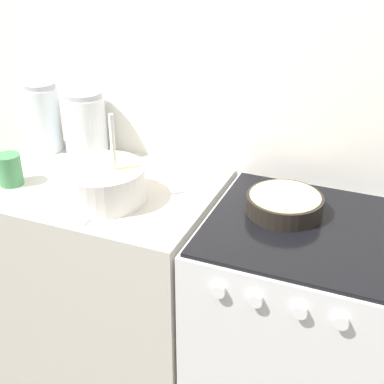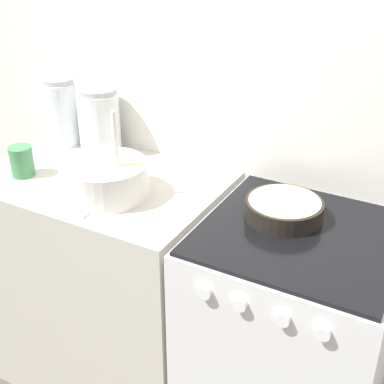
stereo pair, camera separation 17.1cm
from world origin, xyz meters
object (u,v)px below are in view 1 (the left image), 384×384
Objects in this scene: stove at (291,340)px; storage_jar_left at (44,122)px; baking_pan at (285,203)px; tin_can at (10,170)px; storage_jar_middle at (86,130)px; mixing_bowl at (103,181)px.

storage_jar_left is at bearing 169.83° from stove.
tin_can is (-0.93, -0.17, 0.02)m from baking_pan.
storage_jar_middle is (0.19, 0.00, -0.01)m from storage_jar_left.
mixing_bowl is 1.12× the size of storage_jar_left.
baking_pan is at bearing 144.20° from stove.
tin_can is at bearing -173.66° from stove.
baking_pan is 0.83m from storage_jar_middle.
storage_jar_left is (-1.00, 0.14, 0.08)m from baking_pan.
storage_jar_left is (-0.43, 0.28, 0.05)m from mixing_bowl.
baking_pan is (0.57, 0.14, -0.04)m from mixing_bowl.
mixing_bowl is 0.36m from tin_can.
tin_can is at bearing -169.77° from baking_pan.
storage_jar_left is at bearing 146.70° from mixing_bowl.
storage_jar_left is at bearing 103.25° from tin_can.
storage_jar_left is (-1.08, 0.19, 0.58)m from stove.
tin_can is (-1.01, -0.11, 0.52)m from stove.
storage_jar_middle is (-0.89, 0.19, 0.57)m from stove.
mixing_bowl reaches higher than stove.
baking_pan is (-0.08, 0.06, 0.49)m from stove.
mixing_bowl is 1.17× the size of storage_jar_middle.
storage_jar_left is at bearing 180.00° from storage_jar_middle.
storage_jar_middle is (-0.24, 0.28, 0.04)m from mixing_bowl.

